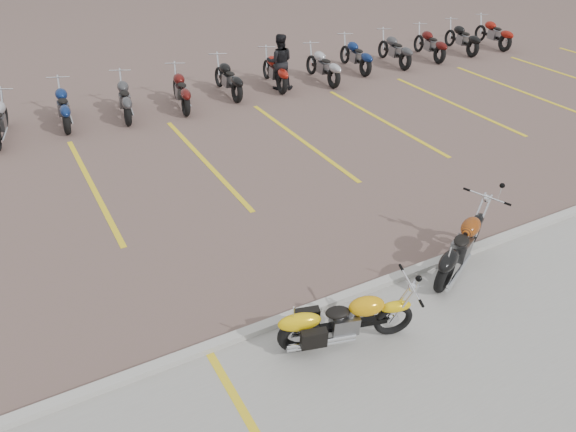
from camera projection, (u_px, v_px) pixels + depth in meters
name	position (u px, v px, depth m)	size (l,w,h in m)	color
ground	(281.00, 242.00, 10.75)	(100.00, 100.00, 0.00)	brown
concrete_apron	(441.00, 411.00, 7.39)	(60.00, 5.00, 0.01)	#9E9B93
curb	(338.00, 299.00, 9.23)	(60.00, 0.18, 0.12)	#ADAAA3
parking_stripes	(205.00, 161.00, 13.73)	(38.00, 5.50, 0.01)	gold
yellow_cruiser	(343.00, 321.00, 8.25)	(2.05, 0.69, 0.86)	black
flame_cruiser	(458.00, 249.00, 9.80)	(1.97, 1.12, 0.89)	black
person_b	(280.00, 62.00, 17.81)	(0.85, 0.66, 1.74)	black
bg_bike_row	(251.00, 74.00, 17.76)	(22.36, 2.07, 1.10)	black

